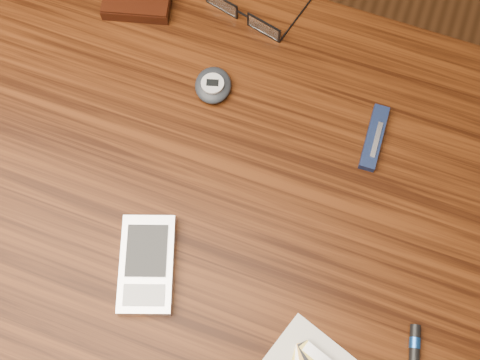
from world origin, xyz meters
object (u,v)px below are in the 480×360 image
Objects in this scene: eyeglasses at (246,12)px; pda_phone at (147,264)px; pocket_knife at (374,138)px; desk at (197,211)px; pedometer at (213,85)px.

eyeglasses is 1.16× the size of pda_phone.
pocket_knife is at bearing -28.49° from eyeglasses.
desk is at bearing -85.08° from eyeglasses.
eyeglasses reaches higher than pda_phone.
pocket_knife is at bearing 0.47° from pedometer.
pedometer is 0.23m from pocket_knife.
eyeglasses is at bearing 91.50° from pda_phone.
eyeglasses is 0.26m from pocket_knife.
pda_phone is (-0.01, -0.12, 0.11)m from desk.
pocket_knife is at bearing 36.15° from desk.
pedometer is (-0.00, -0.13, -0.00)m from eyeglasses.
desk is 0.30m from eyeglasses.
eyeglasses is 1.66× the size of pocket_knife.
pedometer is at bearing -179.53° from pocket_knife.
desk is 7.16× the size of pda_phone.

